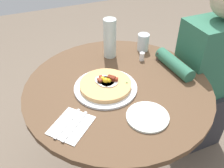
# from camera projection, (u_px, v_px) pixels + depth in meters

# --- Properties ---
(ground_plane) EXTENTS (6.00, 6.00, 0.00)m
(ground_plane) POSITION_uv_depth(u_px,v_px,m) (116.00, 166.00, 1.65)
(ground_plane) COLOR #6B5B4C
(dining_table) EXTENTS (0.93, 0.93, 0.70)m
(dining_table) POSITION_uv_depth(u_px,v_px,m) (117.00, 109.00, 1.32)
(dining_table) COLOR brown
(dining_table) RESTS_ON ground_plane
(person_seated) EXTENTS (0.51, 0.29, 1.14)m
(person_seated) POSITION_uv_depth(u_px,v_px,m) (204.00, 83.00, 1.54)
(person_seated) COLOR #2D2D33
(person_seated) RESTS_ON ground_plane
(pizza_plate) EXTENTS (0.31, 0.31, 0.01)m
(pizza_plate) POSITION_uv_depth(u_px,v_px,m) (106.00, 88.00, 1.19)
(pizza_plate) COLOR white
(pizza_plate) RESTS_ON dining_table
(breakfast_pizza) EXTENTS (0.25, 0.25, 0.05)m
(breakfast_pizza) POSITION_uv_depth(u_px,v_px,m) (106.00, 85.00, 1.18)
(breakfast_pizza) COLOR tan
(breakfast_pizza) RESTS_ON pizza_plate
(bread_plate) EXTENTS (0.18, 0.18, 0.01)m
(bread_plate) POSITION_uv_depth(u_px,v_px,m) (148.00, 117.00, 1.04)
(bread_plate) COLOR silver
(bread_plate) RESTS_ON dining_table
(napkin) EXTENTS (0.22, 0.22, 0.00)m
(napkin) POSITION_uv_depth(u_px,v_px,m) (71.00, 125.00, 1.00)
(napkin) COLOR white
(napkin) RESTS_ON dining_table
(fork) EXTENTS (0.14, 0.13, 0.00)m
(fork) POSITION_uv_depth(u_px,v_px,m) (75.00, 126.00, 0.99)
(fork) COLOR silver
(fork) RESTS_ON napkin
(knife) EXTENTS (0.14, 0.13, 0.00)m
(knife) POSITION_uv_depth(u_px,v_px,m) (68.00, 123.00, 1.01)
(knife) COLOR silver
(knife) RESTS_ON napkin
(water_glass) EXTENTS (0.07, 0.07, 0.10)m
(water_glass) POSITION_uv_depth(u_px,v_px,m) (143.00, 42.00, 1.46)
(water_glass) COLOR silver
(water_glass) RESTS_ON dining_table
(water_bottle) EXTENTS (0.07, 0.07, 0.23)m
(water_bottle) POSITION_uv_depth(u_px,v_px,m) (110.00, 38.00, 1.36)
(water_bottle) COLOR silver
(water_bottle) RESTS_ON dining_table
(salt_shaker) EXTENTS (0.03, 0.03, 0.05)m
(salt_shaker) POSITION_uv_depth(u_px,v_px,m) (142.00, 56.00, 1.38)
(salt_shaker) COLOR white
(salt_shaker) RESTS_ON dining_table
(pepper_shaker) EXTENTS (0.03, 0.03, 0.05)m
(pepper_shaker) POSITION_uv_depth(u_px,v_px,m) (159.00, 56.00, 1.39)
(pepper_shaker) COLOR #3F3833
(pepper_shaker) RESTS_ON dining_table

